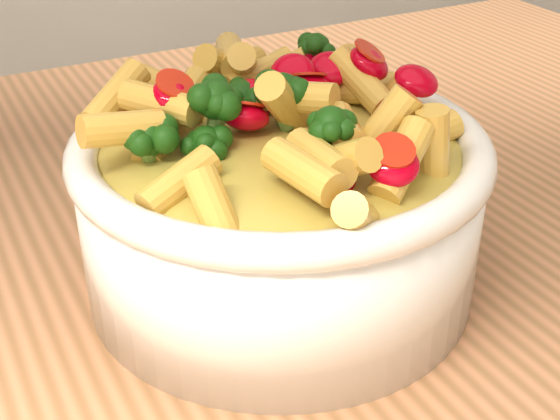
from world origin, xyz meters
name	(u,v)px	position (x,y,z in m)	size (l,w,h in m)	color
table	(212,388)	(0.00, 0.00, 0.80)	(1.20, 0.80, 0.90)	#C27D53
serving_bowl	(280,208)	(0.03, -0.04, 0.95)	(0.23, 0.23, 0.10)	white
pasta_salad	(280,107)	(0.03, -0.04, 1.01)	(0.18, 0.18, 0.04)	gold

